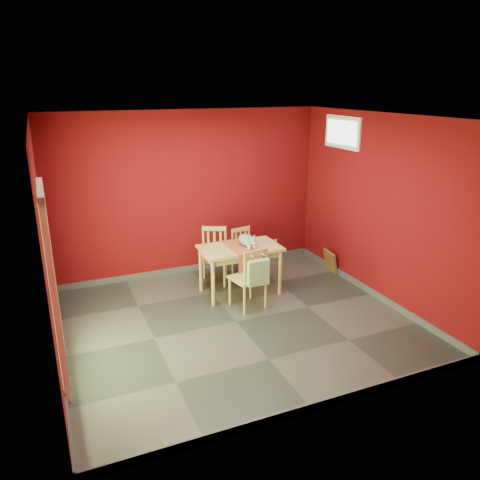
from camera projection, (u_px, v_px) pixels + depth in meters
name	position (u px, v px, depth m)	size (l,w,h in m)	color
ground	(236.00, 322.00, 6.35)	(4.50, 4.50, 0.00)	#2D342D
room_shell	(236.00, 318.00, 6.33)	(4.50, 4.50, 4.50)	#59090C
doorway	(51.00, 282.00, 4.81)	(0.06, 1.01, 2.13)	#B7D838
window	(342.00, 132.00, 7.31)	(0.05, 0.90, 0.50)	white
outlet_plate	(275.00, 243.00, 8.58)	(0.08, 0.01, 0.12)	silver
dining_table	(240.00, 253.00, 7.05)	(1.20, 0.71, 0.75)	tan
table_runner	(243.00, 253.00, 6.93)	(0.35, 0.71, 0.36)	brown
chair_far_left	(214.00, 255.00, 7.51)	(0.56, 0.56, 0.90)	tan
chair_far_right	(245.00, 253.00, 7.73)	(0.45, 0.45, 0.82)	tan
chair_near	(250.00, 277.00, 6.60)	(0.51, 0.51, 0.92)	tan
tote_bag	(258.00, 272.00, 6.38)	(0.31, 0.18, 0.43)	#7EAD70
cat	(247.00, 238.00, 7.04)	(0.24, 0.46, 0.23)	slate
picture_frame	(330.00, 261.00, 8.01)	(0.15, 0.37, 0.36)	brown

